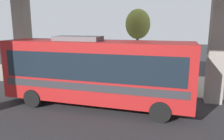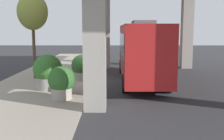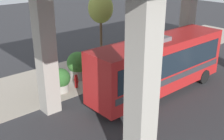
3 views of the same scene
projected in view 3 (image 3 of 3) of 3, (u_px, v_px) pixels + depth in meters
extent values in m
plane|color=#2D2D30|center=(125.00, 79.00, 20.43)|extent=(80.00, 80.00, 0.00)
cube|color=gray|center=(99.00, 67.00, 22.53)|extent=(6.00, 40.00, 0.02)
cube|color=#9E998E|center=(45.00, 49.00, 14.82)|extent=(0.90, 0.90, 7.45)
cube|color=#9E998E|center=(188.00, 17.00, 22.56)|extent=(0.90, 0.90, 7.45)
cube|color=#9E998E|center=(142.00, 94.00, 9.91)|extent=(0.90, 0.90, 7.45)
cube|color=#B21E1E|center=(159.00, 63.00, 17.62)|extent=(2.45, 10.08, 3.13)
cube|color=#19232D|center=(160.00, 58.00, 17.48)|extent=(2.49, 9.28, 1.38)
cube|color=#333338|center=(159.00, 73.00, 17.86)|extent=(2.49, 9.58, 0.38)
cube|color=slate|center=(150.00, 40.00, 16.38)|extent=(1.22, 2.52, 0.24)
cylinder|color=black|center=(177.00, 67.00, 21.13)|extent=(0.28, 1.00, 1.00)
cylinder|color=black|center=(204.00, 77.00, 19.53)|extent=(0.28, 1.00, 1.00)
cylinder|color=black|center=(108.00, 94.00, 17.00)|extent=(0.28, 1.00, 1.00)
cylinder|color=black|center=(135.00, 108.00, 15.39)|extent=(0.28, 1.00, 1.00)
cylinder|color=#B21919|center=(76.00, 82.00, 18.89)|extent=(0.22, 0.22, 0.78)
sphere|color=#B21919|center=(76.00, 76.00, 18.72)|extent=(0.21, 0.21, 0.21)
cylinder|color=#B21919|center=(75.00, 80.00, 18.96)|extent=(0.13, 0.10, 0.10)
cylinder|color=#B21919|center=(78.00, 81.00, 18.73)|extent=(0.13, 0.10, 0.10)
cylinder|color=#9E998E|center=(124.00, 70.00, 21.27)|extent=(1.12, 1.12, 0.57)
sphere|color=#2D6028|center=(124.00, 61.00, 21.02)|extent=(1.43, 1.43, 1.43)
sphere|color=#BF334C|center=(124.00, 65.00, 20.94)|extent=(0.39, 0.39, 0.39)
cylinder|color=#9E998E|center=(61.00, 87.00, 18.38)|extent=(0.98, 0.98, 0.60)
sphere|color=#2D6028|center=(61.00, 78.00, 18.14)|extent=(1.28, 1.28, 1.28)
sphere|color=orange|center=(60.00, 82.00, 18.07)|extent=(0.34, 0.34, 0.34)
cylinder|color=#9E998E|center=(78.00, 73.00, 20.47)|extent=(1.27, 1.27, 0.72)
sphere|color=#38722D|center=(78.00, 63.00, 20.17)|extent=(1.60, 1.60, 1.60)
sphere|color=orange|center=(78.00, 67.00, 20.08)|extent=(0.44, 0.44, 0.44)
cylinder|color=brown|center=(101.00, 39.00, 23.25)|extent=(0.20, 0.20, 3.87)
ellipsoid|color=olive|center=(101.00, 8.00, 22.30)|extent=(2.01, 2.01, 2.41)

